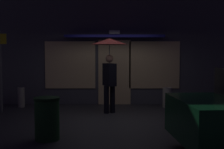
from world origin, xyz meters
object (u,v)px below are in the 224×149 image
street_sign_post (0,66)px  trash_bin (47,118)px  sidewalk_bollard_2 (21,97)px  person_with_umbrella (109,57)px  sidewalk_bollard (167,98)px

street_sign_post → trash_bin: 3.59m
street_sign_post → sidewalk_bollard_2: size_ratio=3.78×
person_with_umbrella → trash_bin: 3.26m
person_with_umbrella → trash_bin: person_with_umbrella is taller
trash_bin → person_with_umbrella: bearing=66.0°
sidewalk_bollard → trash_bin: bearing=-129.9°
trash_bin → street_sign_post: bearing=124.9°
person_with_umbrella → street_sign_post: bearing=61.4°
trash_bin → sidewalk_bollard: bearing=50.1°
trash_bin → sidewalk_bollard_2: bearing=114.0°
sidewalk_bollard → person_with_umbrella: bearing=-153.2°
person_with_umbrella → trash_bin: (-1.23, -2.76, -1.22)m
sidewalk_bollard_2 → sidewalk_bollard: bearing=-0.0°
person_with_umbrella → sidewalk_bollard_2: (-2.88, 0.94, -1.34)m
person_with_umbrella → street_sign_post: street_sign_post is taller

